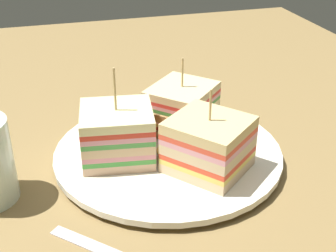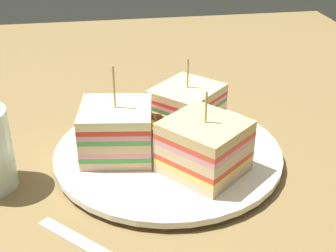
# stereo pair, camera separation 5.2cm
# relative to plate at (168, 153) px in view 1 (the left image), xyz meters

# --- Properties ---
(ground_plane) EXTENTS (1.21, 0.93, 0.02)m
(ground_plane) POSITION_rel_plate_xyz_m (0.00, 0.00, -0.02)
(ground_plane) COLOR olive
(plate) EXTENTS (0.26, 0.26, 0.01)m
(plate) POSITION_rel_plate_xyz_m (0.00, 0.00, 0.00)
(plate) COLOR white
(plate) RESTS_ON ground_plane
(sandwich_wedge_0) EXTENTS (0.11, 0.10, 0.09)m
(sandwich_wedge_0) POSITION_rel_plate_xyz_m (-0.05, -0.03, 0.03)
(sandwich_wedge_0) COLOR beige
(sandwich_wedge_0) RESTS_ON plate
(sandwich_wedge_1) EXTENTS (0.10, 0.10, 0.09)m
(sandwich_wedge_1) POSITION_rel_plate_xyz_m (0.05, -0.03, 0.03)
(sandwich_wedge_1) COLOR #D4BB8A
(sandwich_wedge_1) RESTS_ON plate
(sandwich_wedge_2) EXTENTS (0.08, 0.09, 0.10)m
(sandwich_wedge_2) POSITION_rel_plate_xyz_m (0.00, 0.06, 0.03)
(sandwich_wedge_2) COLOR #DFB38E
(sandwich_wedge_2) RESTS_ON plate
(chip_pile) EXTENTS (0.06, 0.08, 0.02)m
(chip_pile) POSITION_rel_plate_xyz_m (-0.01, -0.02, 0.02)
(chip_pile) COLOR #DFB266
(chip_pile) RESTS_ON plate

